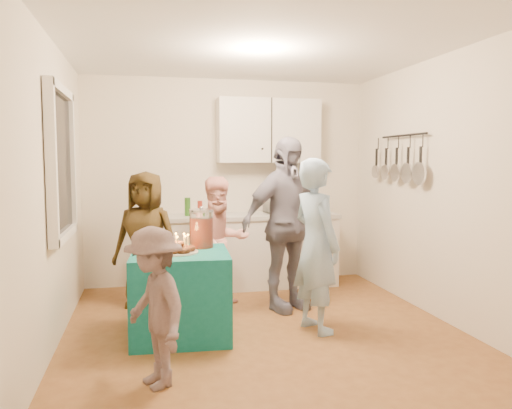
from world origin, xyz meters
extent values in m
plane|color=brown|center=(0.00, 0.00, 0.00)|extent=(4.00, 4.00, 0.00)
plane|color=white|center=(0.00, 0.00, 2.60)|extent=(4.00, 4.00, 0.00)
plane|color=silver|center=(0.00, 2.00, 1.30)|extent=(3.60, 3.60, 0.00)
plane|color=silver|center=(-1.80, 0.00, 1.30)|extent=(4.00, 4.00, 0.00)
plane|color=silver|center=(1.80, 0.00, 1.30)|extent=(4.00, 4.00, 0.00)
cube|color=black|center=(-1.77, 0.30, 1.55)|extent=(0.04, 1.00, 1.20)
cube|color=white|center=(0.20, 1.70, 0.43)|extent=(2.20, 0.58, 0.86)
cube|color=beige|center=(0.20, 1.70, 0.89)|extent=(2.24, 0.62, 0.05)
cube|color=white|center=(0.50, 1.85, 1.95)|extent=(1.30, 0.30, 0.80)
cube|color=black|center=(1.72, 0.70, 1.60)|extent=(0.12, 1.00, 0.60)
imported|color=white|center=(0.73, 1.70, 1.07)|extent=(0.62, 0.46, 0.31)
cube|color=#0F6865|center=(-0.75, 0.09, 0.38)|extent=(0.91, 0.91, 0.76)
cylinder|color=#B0290E|center=(-0.54, 0.29, 0.93)|extent=(0.22, 0.22, 0.34)
imported|color=#A0C3E9|center=(0.48, -0.04, 0.80)|extent=(0.53, 0.67, 1.60)
imported|color=brown|center=(-1.05, 1.12, 0.73)|extent=(0.84, 0.71, 1.46)
imported|color=#FC8983|center=(-0.26, 0.95, 0.70)|extent=(0.82, 0.73, 1.40)
imported|color=black|center=(0.39, 0.66, 0.91)|extent=(1.16, 0.82, 1.83)
imported|color=#5A4849|center=(-1.00, -0.89, 0.56)|extent=(0.66, 0.83, 1.12)
camera|label=1|loc=(-1.05, -4.34, 1.57)|focal=35.00mm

